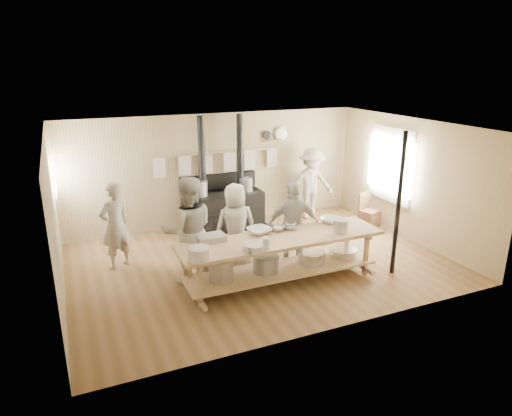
# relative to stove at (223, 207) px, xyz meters

# --- Properties ---
(ground) EXTENTS (7.00, 7.00, 0.00)m
(ground) POSITION_rel_stove_xyz_m (0.01, -2.12, -0.52)
(ground) COLOR brown
(ground) RESTS_ON ground
(room_shell) EXTENTS (7.00, 7.00, 7.00)m
(room_shell) POSITION_rel_stove_xyz_m (0.01, -2.12, 1.10)
(room_shell) COLOR tan
(room_shell) RESTS_ON ground
(window_right) EXTENTS (0.09, 1.50, 1.65)m
(window_right) POSITION_rel_stove_xyz_m (3.48, -1.52, 0.98)
(window_right) COLOR beige
(window_right) RESTS_ON ground
(left_opening) EXTENTS (0.00, 0.90, 0.90)m
(left_opening) POSITION_rel_stove_xyz_m (-3.44, -0.12, 1.08)
(left_opening) COLOR white
(left_opening) RESTS_ON ground
(stove) EXTENTS (1.90, 0.75, 2.60)m
(stove) POSITION_rel_stove_xyz_m (0.00, 0.00, 0.00)
(stove) COLOR black
(stove) RESTS_ON ground
(towel_rail) EXTENTS (3.00, 0.04, 0.47)m
(towel_rail) POSITION_rel_stove_xyz_m (0.01, 0.28, 1.04)
(towel_rail) COLOR tan
(towel_rail) RESTS_ON ground
(back_wall_shelf) EXTENTS (0.63, 0.14, 0.32)m
(back_wall_shelf) POSITION_rel_stove_xyz_m (1.47, 0.32, 1.48)
(back_wall_shelf) COLOR tan
(back_wall_shelf) RESTS_ON ground
(prep_table) EXTENTS (3.60, 0.90, 0.85)m
(prep_table) POSITION_rel_stove_xyz_m (-0.00, -3.02, -0.00)
(prep_table) COLOR tan
(prep_table) RESTS_ON ground
(support_post) EXTENTS (0.08, 0.08, 2.60)m
(support_post) POSITION_rel_stove_xyz_m (2.06, -3.47, 0.78)
(support_post) COLOR black
(support_post) RESTS_ON ground
(cook_far_left) EXTENTS (0.71, 0.62, 1.65)m
(cook_far_left) POSITION_rel_stove_xyz_m (-2.51, -1.21, 0.30)
(cook_far_left) COLOR #ADA999
(cook_far_left) RESTS_ON ground
(cook_left) EXTENTS (1.01, 0.83, 1.90)m
(cook_left) POSITION_rel_stove_xyz_m (-1.44, -2.33, 0.43)
(cook_left) COLOR #ADA999
(cook_left) RESTS_ON ground
(cook_center) EXTENTS (0.82, 0.58, 1.59)m
(cook_center) POSITION_rel_stove_xyz_m (-0.45, -2.01, 0.28)
(cook_center) COLOR #ADA999
(cook_center) RESTS_ON ground
(cook_right) EXTENTS (1.03, 0.63, 1.65)m
(cook_right) POSITION_rel_stove_xyz_m (0.52, -2.47, 0.30)
(cook_right) COLOR #ADA999
(cook_right) RESTS_ON ground
(cook_by_window) EXTENTS (1.19, 0.76, 1.74)m
(cook_by_window) POSITION_rel_stove_xyz_m (2.22, -0.17, 0.35)
(cook_by_window) COLOR #ADA999
(cook_by_window) RESTS_ON ground
(chair) EXTENTS (0.46, 0.46, 0.81)m
(chair) POSITION_rel_stove_xyz_m (3.15, -1.27, -0.28)
(chair) COLOR #503120
(chair) RESTS_ON ground
(bowl_white_a) EXTENTS (0.48, 0.48, 0.10)m
(bowl_white_a) POSITION_rel_stove_xyz_m (-0.27, -2.69, 0.38)
(bowl_white_a) COLOR white
(bowl_white_a) RESTS_ON prep_table
(bowl_steel_a) EXTENTS (0.38, 0.38, 0.09)m
(bowl_steel_a) POSITION_rel_stove_xyz_m (0.09, -2.69, 0.37)
(bowl_steel_a) COLOR silver
(bowl_steel_a) RESTS_ON prep_table
(bowl_white_b) EXTENTS (0.51, 0.51, 0.09)m
(bowl_white_b) POSITION_rel_stove_xyz_m (1.18, -2.69, 0.38)
(bowl_white_b) COLOR white
(bowl_white_b) RESTS_ON prep_table
(bowl_steel_b) EXTENTS (0.41, 0.41, 0.10)m
(bowl_steel_b) POSITION_rel_stove_xyz_m (0.35, -2.69, 0.38)
(bowl_steel_b) COLOR silver
(bowl_steel_b) RESTS_ON prep_table
(roasting_pan) EXTENTS (0.48, 0.33, 0.11)m
(roasting_pan) POSITION_rel_stove_xyz_m (-1.15, -2.69, 0.38)
(roasting_pan) COLOR #B2B2B7
(roasting_pan) RESTS_ON prep_table
(mixing_bowl_large) EXTENTS (0.47, 0.47, 0.12)m
(mixing_bowl_large) POSITION_rel_stove_xyz_m (-0.64, -3.35, 0.39)
(mixing_bowl_large) COLOR silver
(mixing_bowl_large) RESTS_ON prep_table
(bucket_galv) EXTENTS (0.30, 0.30, 0.24)m
(bucket_galv) POSITION_rel_stove_xyz_m (1.06, -3.20, 0.45)
(bucket_galv) COLOR gray
(bucket_galv) RESTS_ON prep_table
(deep_bowl_enamel) EXTENTS (0.40, 0.40, 0.20)m
(deep_bowl_enamel) POSITION_rel_stove_xyz_m (-1.54, -3.35, 0.43)
(deep_bowl_enamel) COLOR white
(deep_bowl_enamel) RESTS_ON prep_table
(pitcher) EXTENTS (0.13, 0.13, 0.19)m
(pitcher) POSITION_rel_stove_xyz_m (-0.44, -3.35, 0.43)
(pitcher) COLOR white
(pitcher) RESTS_ON prep_table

